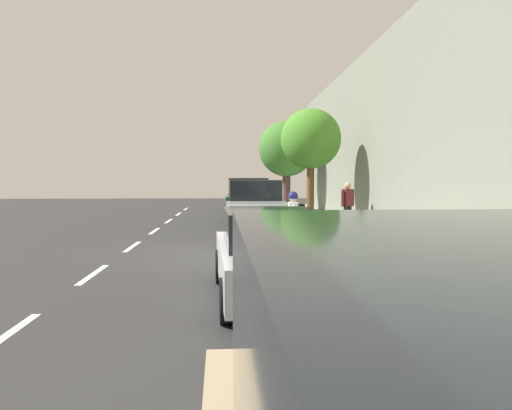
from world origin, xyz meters
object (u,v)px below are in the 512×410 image
object	(u,v)px
bicycle_at_curb	(284,239)
cyclist_with_backpack	(294,217)
street_tree_mid_block	(311,140)
street_tree_far_end	(287,149)
parked_pickup_grey_mid	(256,212)
parked_sedan_dark_blue_farthest	(244,198)
pedestrian_on_phone	(348,203)
parked_suv_green_far	(248,199)
parked_sedan_silver_second	(271,255)
fire_hydrant	(291,215)

from	to	relation	value
bicycle_at_curb	cyclist_with_backpack	world-z (taller)	cyclist_with_backpack
street_tree_mid_block	street_tree_far_end	xyz separation A→B (m)	(0.00, 8.97, 0.08)
parked_pickup_grey_mid	street_tree_far_end	bearing A→B (deg)	79.43
parked_pickup_grey_mid	parked_sedan_dark_blue_farthest	distance (m)	13.97
parked_sedan_dark_blue_farthest	cyclist_with_backpack	distance (m)	17.35
parked_pickup_grey_mid	bicycle_at_curb	world-z (taller)	parked_pickup_grey_mid
parked_pickup_grey_mid	bicycle_at_curb	distance (m)	3.01
bicycle_at_curb	pedestrian_on_phone	world-z (taller)	pedestrian_on_phone
street_tree_far_end	cyclist_with_backpack	bearing A→B (deg)	-95.27
street_tree_mid_block	bicycle_at_curb	bearing A→B (deg)	-105.08
parked_suv_green_far	bicycle_at_curb	xyz separation A→B (m)	(0.71, -9.17, -0.64)
parked_sedan_dark_blue_farthest	pedestrian_on_phone	size ratio (longest dim) A/B	2.60
parked_sedan_dark_blue_farthest	cyclist_with_backpack	size ratio (longest dim) A/B	2.64
parked_suv_green_far	cyclist_with_backpack	xyz separation A→B (m)	(0.94, -9.62, 0.01)
parked_sedan_silver_second	street_tree_far_end	world-z (taller)	street_tree_far_end
parked_pickup_grey_mid	street_tree_mid_block	distance (m)	4.77
parked_pickup_grey_mid	bicycle_at_curb	size ratio (longest dim) A/B	3.12
street_tree_far_end	pedestrian_on_phone	xyz separation A→B (m)	(1.10, -10.66, -2.47)
street_tree_mid_block	pedestrian_on_phone	xyz separation A→B (m)	(1.10, -1.69, -2.39)
parked_pickup_grey_mid	pedestrian_on_phone	distance (m)	3.74
bicycle_at_curb	fire_hydrant	world-z (taller)	fire_hydrant
pedestrian_on_phone	parked_suv_green_far	bearing A→B (deg)	126.60
parked_sedan_silver_second	street_tree_far_end	bearing A→B (deg)	83.25
cyclist_with_backpack	street_tree_far_end	distance (m)	15.87
parked_pickup_grey_mid	cyclist_with_backpack	size ratio (longest dim) A/B	3.15
parked_suv_green_far	street_tree_far_end	distance (m)	6.93
parked_suv_green_far	street_tree_far_end	xyz separation A→B (m)	(2.38, 5.98, 2.56)
pedestrian_on_phone	street_tree_mid_block	bearing A→B (deg)	122.93
parked_suv_green_far	street_tree_far_end	world-z (taller)	street_tree_far_end
street_tree_far_end	fire_hydrant	distance (m)	9.42
cyclist_with_backpack	fire_hydrant	xyz separation A→B (m)	(0.67, 6.71, -0.47)
parked_sedan_silver_second	parked_suv_green_far	xyz separation A→B (m)	(0.01, 14.21, 0.27)
parked_sedan_silver_second	fire_hydrant	bearing A→B (deg)	81.85
parked_sedan_silver_second	bicycle_at_curb	world-z (taller)	parked_sedan_silver_second
street_tree_mid_block	fire_hydrant	bearing A→B (deg)	174.47
parked_suv_green_far	bicycle_at_curb	size ratio (longest dim) A/B	2.76
parked_pickup_grey_mid	pedestrian_on_phone	world-z (taller)	parked_pickup_grey_mid
parked_sedan_silver_second	street_tree_mid_block	world-z (taller)	street_tree_mid_block
parked_pickup_grey_mid	parked_suv_green_far	bearing A→B (deg)	90.84
parked_pickup_grey_mid	pedestrian_on_phone	xyz separation A→B (m)	(3.38, 1.59, 0.22)
bicycle_at_curb	fire_hydrant	size ratio (longest dim) A/B	2.03
parked_sedan_silver_second	street_tree_far_end	size ratio (longest dim) A/B	0.89
parked_sedan_silver_second	parked_pickup_grey_mid	bearing A→B (deg)	89.23
parked_pickup_grey_mid	pedestrian_on_phone	bearing A→B (deg)	25.12
parked_sedan_dark_blue_farthest	parked_suv_green_far	bearing A→B (deg)	-90.00
parked_pickup_grey_mid	parked_sedan_silver_second	bearing A→B (deg)	-90.77
parked_sedan_dark_blue_farthest	street_tree_far_end	distance (m)	4.08
parked_sedan_silver_second	parked_sedan_dark_blue_farthest	distance (m)	21.92
street_tree_mid_block	pedestrian_on_phone	size ratio (longest dim) A/B	2.66
pedestrian_on_phone	cyclist_with_backpack	bearing A→B (deg)	-117.19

